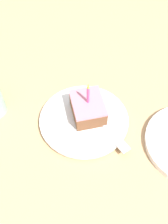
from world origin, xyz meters
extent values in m
cube|color=tan|center=(0.00, 0.00, -0.02)|extent=(2.40, 2.40, 0.04)
cylinder|color=white|center=(0.01, -0.02, 0.01)|extent=(0.23, 0.23, 0.02)
cylinder|color=white|center=(0.01, -0.02, 0.01)|extent=(0.24, 0.24, 0.01)
cube|color=brown|center=(0.02, -0.01, 0.04)|extent=(0.08, 0.10, 0.05)
cube|color=#D17A8C|center=(0.02, -0.01, 0.07)|extent=(0.08, 0.10, 0.01)
cylinder|color=#E04C8C|center=(0.02, -0.01, 0.10)|extent=(0.01, 0.01, 0.05)
cone|color=yellow|center=(0.02, -0.01, 0.13)|extent=(0.01, 0.01, 0.01)
cube|color=silver|center=(0.05, -0.04, 0.02)|extent=(0.06, 0.13, 0.00)
cube|color=silver|center=(0.08, -0.12, 0.02)|extent=(0.04, 0.05, 0.00)
camera|label=1|loc=(-0.09, -0.43, 0.59)|focal=42.00mm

